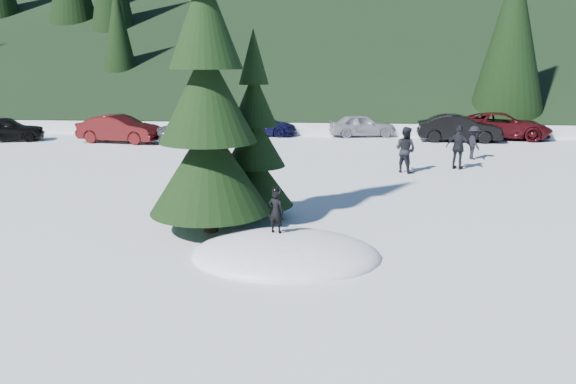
# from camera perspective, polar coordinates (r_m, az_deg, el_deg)

# --- Properties ---
(ground) EXTENTS (200.00, 200.00, 0.00)m
(ground) POSITION_cam_1_polar(r_m,az_deg,el_deg) (13.30, -0.21, -6.51)
(ground) COLOR white
(ground) RESTS_ON ground
(snow_mound) EXTENTS (4.48, 3.52, 0.96)m
(snow_mound) POSITION_cam_1_polar(r_m,az_deg,el_deg) (13.30, -0.21, -6.51)
(snow_mound) COLOR white
(snow_mound) RESTS_ON ground
(spruce_tall) EXTENTS (3.20, 3.20, 8.60)m
(spruce_tall) POSITION_cam_1_polar(r_m,az_deg,el_deg) (14.72, -8.19, 8.51)
(spruce_tall) COLOR black
(spruce_tall) RESTS_ON ground
(spruce_short) EXTENTS (2.20, 2.20, 5.37)m
(spruce_short) POSITION_cam_1_polar(r_m,az_deg,el_deg) (16.03, -3.40, 4.60)
(spruce_short) COLOR black
(spruce_short) RESTS_ON ground
(child_skier) EXTENTS (0.44, 0.36, 1.05)m
(child_skier) POSITION_cam_1_polar(r_m,az_deg,el_deg) (13.31, -1.23, -1.98)
(child_skier) COLOR black
(child_skier) RESTS_ON snow_mound
(adult_0) EXTENTS (1.16, 1.14, 1.89)m
(adult_0) POSITION_cam_1_polar(r_m,az_deg,el_deg) (23.57, 11.83, 4.23)
(adult_0) COLOR black
(adult_0) RESTS_ON ground
(adult_1) EXTENTS (1.18, 0.94, 1.87)m
(adult_1) POSITION_cam_1_polar(r_m,az_deg,el_deg) (24.85, 16.95, 4.36)
(adult_1) COLOR black
(adult_1) RESTS_ON ground
(adult_2) EXTENTS (0.73, 1.08, 1.56)m
(adult_2) POSITION_cam_1_polar(r_m,az_deg,el_deg) (27.67, 18.36, 4.78)
(adult_2) COLOR black
(adult_2) RESTS_ON ground
(car_0) EXTENTS (4.57, 3.03, 1.44)m
(car_0) POSITION_cam_1_polar(r_m,az_deg,el_deg) (36.18, -26.86, 5.76)
(car_0) COLOR black
(car_0) RESTS_ON ground
(car_1) EXTENTS (4.88, 2.36, 1.54)m
(car_1) POSITION_cam_1_polar(r_m,az_deg,el_deg) (33.21, -16.74, 6.16)
(car_1) COLOR #3C0B0B
(car_1) RESTS_ON ground
(car_2) EXTENTS (5.01, 3.82, 1.27)m
(car_2) POSITION_cam_1_polar(r_m,az_deg,el_deg) (31.97, -9.05, 6.05)
(car_2) COLOR #4D5055
(car_2) RESTS_ON ground
(car_3) EXTENTS (4.77, 2.64, 1.31)m
(car_3) POSITION_cam_1_polar(r_m,az_deg,el_deg) (35.07, -2.77, 6.84)
(car_3) COLOR black
(car_3) RESTS_ON ground
(car_4) EXTENTS (4.22, 2.29, 1.36)m
(car_4) POSITION_cam_1_polar(r_m,az_deg,el_deg) (34.72, 7.53, 6.73)
(car_4) COLOR gray
(car_4) RESTS_ON ground
(car_5) EXTENTS (4.76, 1.94, 1.53)m
(car_5) POSITION_cam_1_polar(r_m,az_deg,el_deg) (33.66, 16.99, 6.22)
(car_5) COLOR black
(car_5) RESTS_ON ground
(car_6) EXTENTS (5.93, 3.53, 1.55)m
(car_6) POSITION_cam_1_polar(r_m,az_deg,el_deg) (35.69, 20.90, 6.30)
(car_6) COLOR #3F0B10
(car_6) RESTS_ON ground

